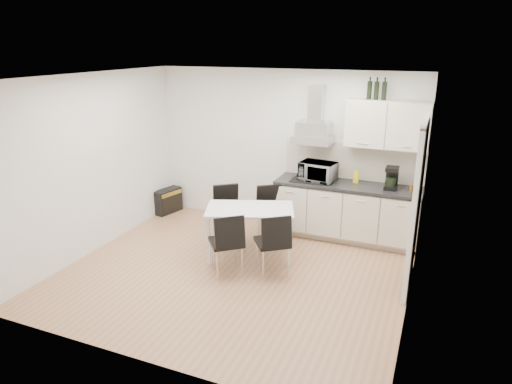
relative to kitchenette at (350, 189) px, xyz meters
The scene contains 15 objects.
ground 2.26m from the kitchenette, 124.42° to the right, with size 4.50×4.50×0.00m, color tan.
wall_back 1.31m from the kitchenette, 167.42° to the left, with size 4.50×0.10×2.60m, color white.
wall_front 3.95m from the kitchenette, 107.66° to the right, with size 4.50×0.10×2.60m, color white.
wall_left 3.88m from the kitchenette, 153.23° to the right, with size 0.10×4.00×2.60m, color white.
wall_right 2.09m from the kitchenette, 58.54° to the right, with size 0.10×4.00×2.60m, color white.
ceiling 2.75m from the kitchenette, 124.42° to the right, with size 4.50×4.50×0.00m, color white.
doorway 1.58m from the kitchenette, 49.24° to the right, with size 0.08×1.04×2.10m, color white.
kitchenette is the anchor object (origin of this frame).
dining_table 1.69m from the kitchenette, 134.93° to the right, with size 1.40×1.09×0.75m.
chair_far_left 1.94m from the kitchenette, 154.80° to the right, with size 0.44×0.50×0.88m, color black, non-canonical shape.
chair_far_right 1.28m from the kitchenette, 152.07° to the right, with size 0.44×0.50×0.88m, color black, non-canonical shape.
chair_near_left 2.22m from the kitchenette, 125.91° to the right, with size 0.44×0.50×0.88m, color black, non-canonical shape.
chair_near_right 1.74m from the kitchenette, 114.96° to the right, with size 0.44×0.50×0.88m, color black, non-canonical shape.
guitar_amp 3.36m from the kitchenette, behind, with size 0.36×0.57×0.44m.
floor_speaker 2.28m from the kitchenette, behind, with size 0.20×0.18×0.34m, color black.
Camera 1 is at (2.40, -5.05, 2.99)m, focal length 32.00 mm.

